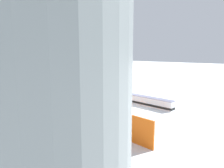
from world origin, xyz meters
The scene contains 5 objects.
ground_plane centered at (0.00, 0.00, 0.00)m, with size 120.00×120.00×0.00m, color white.
grind_box centered at (0.00, 0.00, 0.27)m, with size 7.96×0.58×0.59m.
snowboarder centered at (0.12, -0.02, 1.36)m, with size 1.61×0.67×1.41m.
safety_fence centered at (0.00, 4.80, 0.53)m, with size 11.60×0.06×1.05m, color orange.
trail_marker centered at (4.93, -0.42, 0.95)m, with size 0.40×0.10×1.77m.
Camera 1 is at (-9.35, 10.50, 3.31)m, focal length 32.36 mm.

